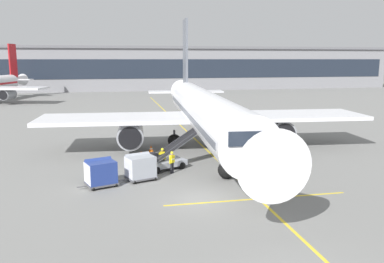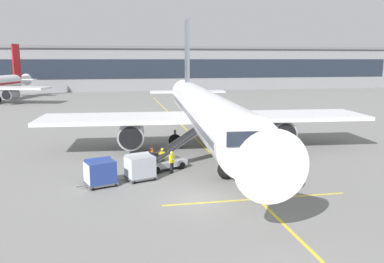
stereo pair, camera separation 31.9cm
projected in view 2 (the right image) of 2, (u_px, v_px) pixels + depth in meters
ground_plane at (203, 200)px, 24.86m from camera, size 600.00×600.00×0.00m
parked_airplane at (205, 112)px, 38.56m from camera, size 31.98×41.91×13.97m
belt_loader at (167, 158)px, 31.76m from camera, size 5.29×3.34×3.13m
baggage_cart_lead at (140, 166)px, 28.83m from camera, size 2.82×2.18×1.91m
baggage_cart_second at (100, 172)px, 27.41m from camera, size 2.82×2.18×1.91m
ground_crew_by_loader at (162, 157)px, 31.57m from camera, size 0.57×0.28×1.74m
ground_crew_by_carts at (172, 161)px, 30.43m from camera, size 0.45×0.43×1.74m
safety_cone_engine_keepout at (152, 149)px, 37.10m from camera, size 0.68×0.68×0.77m
safety_cone_wingtip at (142, 155)px, 35.15m from camera, size 0.57×0.57×0.65m
apron_guidance_line_lead_in at (207, 150)px, 38.50m from camera, size 0.20×110.00×0.01m
apron_guidance_line_stop_bar at (257, 199)px, 24.96m from camera, size 12.00×0.20×0.01m
terminal_building at (181, 68)px, 119.60m from camera, size 127.02×20.12×12.25m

